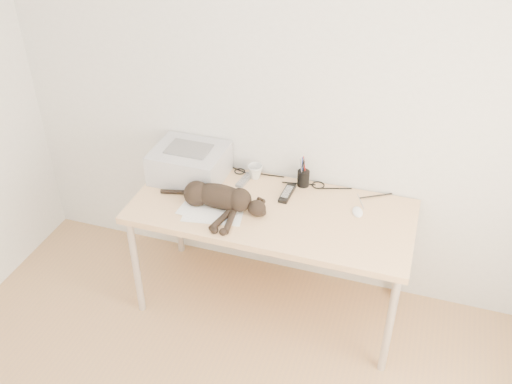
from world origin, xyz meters
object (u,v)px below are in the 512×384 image
(desk, at_px, (275,219))
(printer, at_px, (190,163))
(mug, at_px, (255,172))
(mouse, at_px, (358,210))
(cat, at_px, (216,198))
(pen_cup, at_px, (303,178))

(desk, distance_m, printer, 0.62)
(desk, bearing_deg, printer, 171.64)
(mug, bearing_deg, printer, -163.92)
(mug, height_order, mouse, mug)
(cat, distance_m, mug, 0.38)
(mug, bearing_deg, desk, -45.81)
(printer, xyz_separation_m, cat, (0.27, -0.25, -0.03))
(printer, distance_m, mouse, 1.04)
(printer, distance_m, mug, 0.40)
(desk, relative_size, cat, 2.42)
(cat, relative_size, mug, 7.17)
(mug, bearing_deg, mouse, -14.11)
(cat, xyz_separation_m, mug, (0.11, 0.36, -0.02))
(cat, xyz_separation_m, mouse, (0.77, 0.19, -0.05))
(mug, distance_m, pen_cup, 0.30)
(pen_cup, height_order, mouse, pen_cup)
(printer, height_order, pen_cup, printer)
(desk, distance_m, cat, 0.40)
(printer, relative_size, mug, 4.64)
(cat, bearing_deg, pen_cup, 43.02)
(desk, bearing_deg, cat, -151.26)
(desk, height_order, pen_cup, pen_cup)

